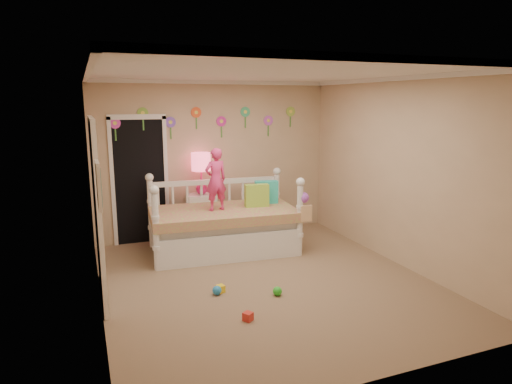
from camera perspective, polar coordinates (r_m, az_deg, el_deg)
name	(u,v)px	position (r m, az deg, el deg)	size (l,w,h in m)	color
floor	(266,281)	(5.86, 1.26, -11.30)	(4.00, 4.50, 0.01)	#7F684C
ceiling	(267,72)	(5.41, 1.38, 14.99)	(4.00, 4.50, 0.01)	white
back_wall	(215,160)	(7.59, -5.28, 4.12)	(4.00, 0.01, 2.60)	tan
left_wall	(94,194)	(5.07, -20.00, -0.23)	(0.01, 4.50, 2.60)	tan
right_wall	(399,172)	(6.52, 17.78, 2.39)	(0.01, 4.50, 2.60)	tan
crown_molding	(267,75)	(5.41, 1.38, 14.68)	(4.00, 4.50, 0.06)	white
daybed	(223,213)	(6.82, -4.21, -2.72)	(2.21, 1.19, 1.20)	white
pillow_turquoise	(266,192)	(7.13, 1.33, -0.01)	(0.36, 0.13, 0.36)	#21A9A8
pillow_lime	(257,196)	(6.90, 0.10, -0.45)	(0.37, 0.13, 0.35)	#95C43C
child	(216,180)	(6.64, -5.15, 1.60)	(0.34, 0.22, 0.93)	#F03680
nightstand	(202,217)	(7.51, -6.86, -3.15)	(0.46, 0.35, 0.76)	white
table_lamp	(201,167)	(7.34, -7.01, 3.19)	(0.31, 0.31, 0.69)	#F12081
closet_doorway	(140,180)	(7.37, -14.58, 1.49)	(0.90, 0.04, 2.07)	black
flower_decals	(209,121)	(7.50, -6.01, 8.93)	(3.40, 0.02, 0.50)	#B2668C
mirror_closet	(98,210)	(5.42, -19.50, -2.19)	(0.07, 1.30, 2.10)	white
wall_picture	(99,185)	(4.14, -19.43, 0.81)	(0.05, 0.34, 0.42)	white
hanging_bag	(304,208)	(6.62, 6.13, -2.03)	(0.20, 0.16, 0.36)	beige
toy_scatter	(263,305)	(5.11, 0.93, -14.21)	(0.80, 1.30, 0.11)	#996666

